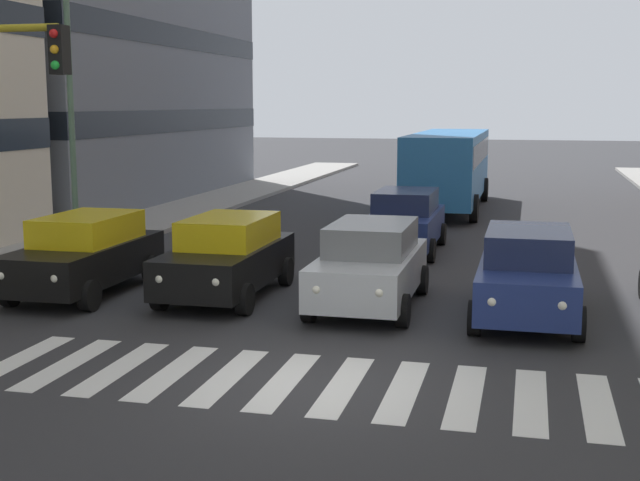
% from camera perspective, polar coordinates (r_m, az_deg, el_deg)
% --- Properties ---
extents(ground_plane, '(180.00, 180.00, 0.00)m').
position_cam_1_polar(ground_plane, '(12.93, -0.44, -9.48)').
color(ground_plane, '#2D2D30').
extents(crosswalk_markings, '(10.35, 2.80, 0.01)m').
position_cam_1_polar(crosswalk_markings, '(12.92, -0.44, -9.46)').
color(crosswalk_markings, silver).
rests_on(crosswalk_markings, ground_plane).
extents(car_1, '(2.02, 4.44, 1.72)m').
position_cam_1_polar(car_1, '(16.97, 13.65, -2.14)').
color(car_1, navy).
rests_on(car_1, ground_plane).
extents(car_2, '(2.02, 4.44, 1.72)m').
position_cam_1_polar(car_2, '(17.48, 3.36, -1.58)').
color(car_2, '#B2B7BC').
rests_on(car_2, ground_plane).
extents(car_3, '(2.02, 4.44, 1.72)m').
position_cam_1_polar(car_3, '(18.47, -6.19, -1.04)').
color(car_3, black).
rests_on(car_3, ground_plane).
extents(car_4, '(2.02, 4.44, 1.72)m').
position_cam_1_polar(car_4, '(19.37, -15.36, -0.84)').
color(car_4, black).
rests_on(car_4, ground_plane).
extents(car_row2_0, '(2.02, 4.44, 1.72)m').
position_cam_1_polar(car_row2_0, '(24.09, 5.67, 1.34)').
color(car_row2_0, navy).
rests_on(car_row2_0, ground_plane).
extents(bus_behind_traffic, '(2.78, 10.50, 3.00)m').
position_cam_1_polar(bus_behind_traffic, '(34.04, 8.57, 5.19)').
color(bus_behind_traffic, '#286BAD').
rests_on(bus_behind_traffic, ground_plane).
extents(street_lamp_right, '(2.73, 0.28, 7.80)m').
position_cam_1_polar(street_lamp_right, '(23.67, -15.48, 10.54)').
color(street_lamp_right, '#4C6B56').
rests_on(street_lamp_right, sidewalk_right).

